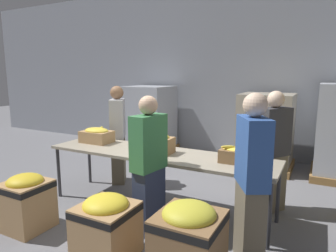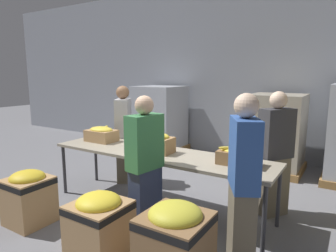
% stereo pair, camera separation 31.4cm
% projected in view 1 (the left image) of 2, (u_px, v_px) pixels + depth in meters
% --- Properties ---
extents(ground_plane, '(30.00, 30.00, 0.00)m').
position_uv_depth(ground_plane, '(158.00, 208.00, 4.30)').
color(ground_plane, slate).
extents(wall_back, '(16.00, 0.08, 4.00)m').
position_uv_depth(wall_back, '(229.00, 70.00, 6.91)').
color(wall_back, '#9399A3').
rests_on(wall_back, ground_plane).
extents(sorting_table, '(3.27, 0.81, 0.82)m').
position_uv_depth(sorting_table, '(158.00, 156.00, 4.17)').
color(sorting_table, '#9E937F').
rests_on(sorting_table, ground_plane).
extents(banana_box_0, '(0.48, 0.35, 0.25)m').
position_uv_depth(banana_box_0, '(97.00, 135.00, 4.76)').
color(banana_box_0, tan).
rests_on(banana_box_0, sorting_table).
extents(banana_box_1, '(0.38, 0.30, 0.28)m').
position_uv_depth(banana_box_1, '(159.00, 143.00, 4.13)').
color(banana_box_1, '#A37A4C').
rests_on(banana_box_1, sorting_table).
extents(banana_box_2, '(0.49, 0.29, 0.22)m').
position_uv_depth(banana_box_2, '(241.00, 155.00, 3.66)').
color(banana_box_2, olive).
rests_on(banana_box_2, sorting_table).
extents(volunteer_0, '(0.44, 0.50, 1.68)m').
position_uv_depth(volunteer_0, '(273.00, 153.00, 4.09)').
color(volunteer_0, '#6B604C').
rests_on(volunteer_0, ground_plane).
extents(volunteer_1, '(0.42, 0.52, 1.73)m').
position_uv_depth(volunteer_1, '(251.00, 182.00, 2.92)').
color(volunteer_1, '#6B604C').
rests_on(volunteer_1, ground_plane).
extents(volunteer_2, '(0.43, 0.51, 1.70)m').
position_uv_depth(volunteer_2, '(118.00, 135.00, 5.21)').
color(volunteer_2, '#6B604C').
rests_on(volunteer_2, ground_plane).
extents(volunteer_3, '(0.29, 0.47, 1.66)m').
position_uv_depth(volunteer_3, '(149.00, 166.00, 3.53)').
color(volunteer_3, '#2D3856').
rests_on(volunteer_3, ground_plane).
extents(donation_bin_0, '(0.51, 0.51, 0.70)m').
position_uv_depth(donation_bin_0, '(27.00, 200.00, 3.67)').
color(donation_bin_0, tan).
rests_on(donation_bin_0, ground_plane).
extents(donation_bin_1, '(0.56, 0.56, 0.67)m').
position_uv_depth(donation_bin_1, '(106.00, 224.00, 3.11)').
color(donation_bin_1, tan).
rests_on(donation_bin_1, ground_plane).
extents(donation_bin_2, '(0.57, 0.57, 0.78)m').
position_uv_depth(donation_bin_2, '(189.00, 242.00, 2.68)').
color(donation_bin_2, olive).
rests_on(donation_bin_2, ground_plane).
extents(pallet_stack_0, '(1.08, 1.08, 1.52)m').
position_uv_depth(pallet_stack_0, '(266.00, 132.00, 6.01)').
color(pallet_stack_0, olive).
rests_on(pallet_stack_0, ground_plane).
extents(pallet_stack_1, '(1.13, 1.13, 1.61)m').
position_uv_depth(pallet_stack_1, '(149.00, 120.00, 7.34)').
color(pallet_stack_1, olive).
rests_on(pallet_stack_1, ground_plane).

